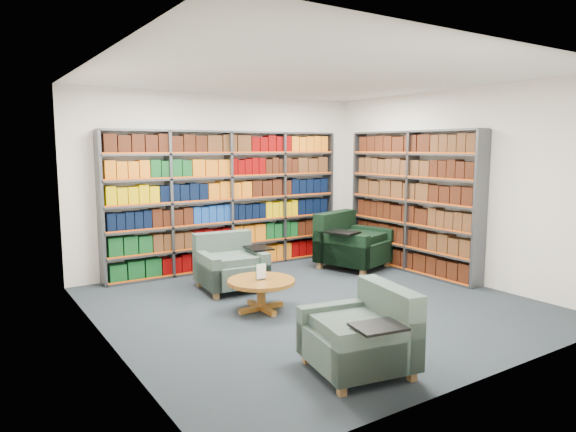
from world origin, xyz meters
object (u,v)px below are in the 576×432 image
chair_green_right (349,245)px  coffee_table (261,286)px  chair_teal_left (229,267)px  chair_teal_front (366,337)px

chair_green_right → coffee_table: (-2.37, -1.19, -0.05)m
chair_teal_left → chair_green_right: (2.24, 0.08, 0.05)m
chair_green_right → chair_teal_front: bearing=-127.9°
chair_green_right → coffee_table: bearing=-153.3°
chair_teal_front → chair_teal_left: bearing=86.1°
chair_teal_left → chair_green_right: 2.24m
chair_green_right → chair_teal_front: chair_green_right is taller
chair_teal_front → coffee_table: (0.08, 1.95, 0.01)m
chair_teal_front → coffee_table: chair_teal_front is taller
chair_green_right → coffee_table: 2.65m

